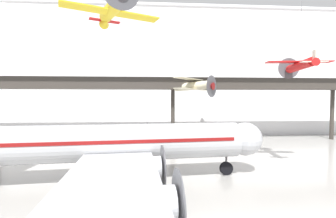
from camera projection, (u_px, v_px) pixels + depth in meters
name	position (u px, v px, depth m)	size (l,w,h in m)	color
hangar_back_wall	(170.00, 73.00, 47.16)	(140.00, 3.00, 26.17)	white
mezzanine_walkway	(173.00, 88.00, 39.24)	(110.00, 3.20, 11.30)	#38332D
ceiling_truss_beam	(179.00, 5.00, 30.77)	(120.00, 0.60, 0.60)	silver
airliner_silver_main	(109.00, 143.00, 20.39)	(30.33, 34.50, 9.92)	#B7BABF
suspended_plane_cream_biplane	(192.00, 86.00, 37.29)	(8.13, 8.36, 12.03)	beige
suspended_plane_red_highwing	(300.00, 65.00, 23.52)	(6.75, 5.51, 10.04)	red
suspended_plane_yellow_lowwing	(111.00, 10.00, 17.61)	(7.41, 6.42, 6.64)	yellow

